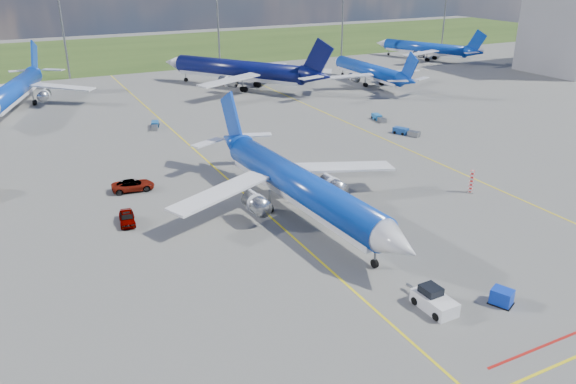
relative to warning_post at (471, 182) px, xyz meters
name	(u,v)px	position (x,y,z in m)	size (l,w,h in m)	color
ground	(326,267)	(-26.00, -8.00, -1.50)	(400.00, 400.00, 0.00)	#5D5D5A
grass_strip	(87,54)	(-26.00, 142.00, -1.50)	(400.00, 80.00, 0.01)	#2D4719
taxiway_lines	(226,176)	(-25.83, 19.70, -1.49)	(60.25, 160.00, 0.02)	yellow
floodlight_masts	(145,23)	(-16.00, 102.00, 11.06)	(202.20, 0.50, 22.70)	slate
warning_post	(471,182)	(0.00, 0.00, 0.00)	(0.50, 0.50, 3.00)	red
bg_jet_nnw	(18,109)	(-49.32, 74.14, -1.50)	(31.68, 41.58, 10.89)	#0C38AC
bg_jet_n	(239,88)	(-2.21, 72.44, -1.50)	(35.65, 46.78, 12.25)	#080D44
bg_jet_ne	(368,84)	(27.13, 62.70, -1.50)	(27.64, 36.28, 9.50)	#0C38AC
bg_jet_ene	(423,59)	(62.85, 85.60, -1.50)	(27.97, 36.71, 9.61)	#0C38AC
main_airliner	(299,215)	(-22.79, 3.65, -1.50)	(31.75, 41.67, 10.91)	#0C38AC
pushback_tug	(434,300)	(-21.44, -18.14, -0.74)	(2.21, 5.60, 1.88)	silver
uld_container	(502,297)	(-15.75, -20.27, -0.80)	(1.39, 1.74, 1.39)	#0C30B3
service_car_a	(127,218)	(-41.13, 10.51, -0.79)	(1.68, 4.16, 1.42)	#999999
service_car_b	(133,185)	(-38.34, 20.10, -0.76)	(2.47, 5.35, 1.49)	#999999
service_car_c	(249,156)	(-20.25, 24.34, -0.90)	(1.69, 4.16, 1.21)	#999999
baggage_tug_w	(405,132)	(8.69, 24.58, -1.01)	(3.02, 4.79, 1.05)	navy
baggage_tug_c	(155,125)	(-28.34, 48.02, -1.06)	(2.32, 4.34, 0.94)	#1A599E
baggage_tug_e	(379,118)	(10.05, 34.29, -1.05)	(1.87, 4.40, 0.96)	#1B60A5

